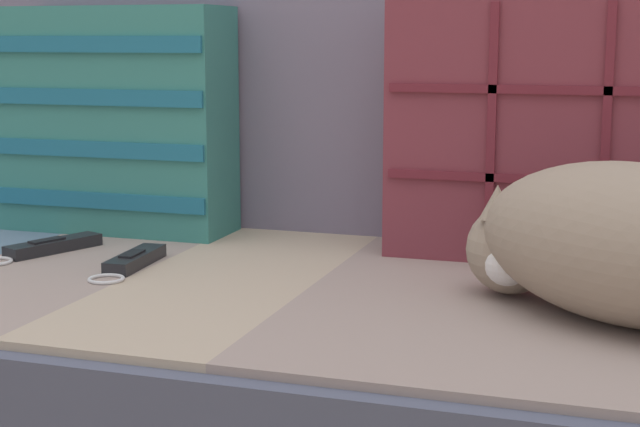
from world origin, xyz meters
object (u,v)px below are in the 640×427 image
(game_remote_near, at_px, (133,261))
(throw_pillow_quilted, at_px, (552,131))
(game_remote_far, at_px, (49,247))
(couch, at_px, (242,408))
(throw_pillow_striped, at_px, (116,120))
(sleeping_cat, at_px, (615,246))

(game_remote_near, bearing_deg, throw_pillow_quilted, 23.44)
(game_remote_near, xyz_separation_m, game_remote_far, (-0.17, 0.04, 0.00))
(couch, relative_size, throw_pillow_striped, 4.84)
(throw_pillow_quilted, distance_m, sleeping_cat, 0.33)
(sleeping_cat, bearing_deg, throw_pillow_quilted, 108.49)
(couch, bearing_deg, throw_pillow_striped, 146.26)
(throw_pillow_striped, bearing_deg, sleeping_cat, -20.51)
(sleeping_cat, bearing_deg, game_remote_far, 172.47)
(couch, bearing_deg, game_remote_far, 178.33)
(couch, bearing_deg, game_remote_near, -166.77)
(throw_pillow_striped, xyz_separation_m, game_remote_far, (-0.01, -0.19, -0.18))
(sleeping_cat, distance_m, game_remote_far, 0.83)
(couch, xyz_separation_m, sleeping_cat, (0.50, -0.10, 0.29))
(throw_pillow_quilted, height_order, game_remote_near, throw_pillow_quilted)
(throw_pillow_striped, bearing_deg, game_remote_far, -92.97)
(couch, xyz_separation_m, throw_pillow_quilted, (0.40, 0.20, 0.39))
(throw_pillow_striped, height_order, sleeping_cat, throw_pillow_striped)
(sleeping_cat, height_order, game_remote_near, sleeping_cat)
(throw_pillow_striped, xyz_separation_m, sleeping_cat, (0.80, -0.30, -0.10))
(couch, height_order, game_remote_near, game_remote_near)
(throw_pillow_quilted, distance_m, game_remote_near, 0.62)
(throw_pillow_quilted, distance_m, throw_pillow_striped, 0.70)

